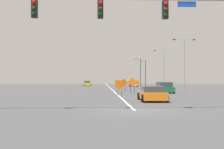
% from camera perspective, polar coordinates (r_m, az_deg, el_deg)
% --- Properties ---
extents(ground, '(204.59, 204.59, 0.00)m').
position_cam_1_polar(ground, '(16.48, 4.65, -7.29)').
color(ground, '#444447').
extents(road_centre_stripe, '(0.16, 113.66, 0.01)m').
position_cam_1_polar(road_centre_stripe, '(73.14, -0.70, -2.44)').
color(road_centre_stripe, white).
rests_on(road_centre_stripe, ground).
extents(traffic_signal_assembly, '(15.29, 0.44, 7.00)m').
position_cam_1_polar(traffic_signal_assembly, '(16.77, -9.42, 11.46)').
color(traffic_signal_assembly, gray).
rests_on(traffic_signal_assembly, ground).
extents(street_lamp_far_left, '(3.69, 0.24, 8.38)m').
position_cam_1_polar(street_lamp_far_left, '(46.75, 14.45, 2.88)').
color(street_lamp_far_left, gray).
rests_on(street_lamp_far_left, ground).
extents(street_lamp_near_right, '(1.51, 0.24, 7.45)m').
position_cam_1_polar(street_lamp_near_right, '(84.04, 6.73, 0.55)').
color(street_lamp_near_right, black).
rests_on(street_lamp_near_right, ground).
extents(street_lamp_far_right, '(2.04, 0.24, 8.22)m').
position_cam_1_polar(street_lamp_far_right, '(86.71, 5.73, 0.79)').
color(street_lamp_far_right, black).
rests_on(street_lamp_far_right, ground).
extents(street_lamp_mid_right, '(2.29, 0.24, 8.26)m').
position_cam_1_polar(street_lamp_mid_right, '(62.17, 10.32, 1.56)').
color(street_lamp_mid_right, gray).
rests_on(street_lamp_mid_right, ground).
extents(construction_sign_left_lane, '(1.35, 0.31, 1.98)m').
position_cam_1_polar(construction_sign_left_lane, '(44.55, 2.41, -1.77)').
color(construction_sign_left_lane, orange).
rests_on(construction_sign_left_lane, ground).
extents(construction_sign_left_shoulder, '(1.10, 0.06, 1.77)m').
position_cam_1_polar(construction_sign_left_shoulder, '(59.25, 5.16, -1.69)').
color(construction_sign_left_shoulder, orange).
rests_on(construction_sign_left_shoulder, ground).
extents(construction_sign_right_shoulder, '(1.23, 0.22, 1.81)m').
position_cam_1_polar(construction_sign_right_shoulder, '(32.56, 1.55, -2.24)').
color(construction_sign_right_shoulder, orange).
rests_on(construction_sign_right_shoulder, ground).
extents(construction_sign_median_near, '(1.24, 0.23, 1.87)m').
position_cam_1_polar(construction_sign_median_near, '(66.52, 1.02, -1.58)').
color(construction_sign_median_near, orange).
rests_on(construction_sign_median_near, ground).
extents(construction_sign_median_far, '(1.25, 0.17, 2.07)m').
position_cam_1_polar(construction_sign_median_far, '(37.01, 4.16, -1.76)').
color(construction_sign_median_far, orange).
rests_on(construction_sign_median_far, ground).
extents(car_orange_mid, '(2.22, 4.41, 1.26)m').
position_cam_1_polar(car_orange_mid, '(23.85, 8.15, -3.86)').
color(car_orange_mid, orange).
rests_on(car_orange_mid, ground).
extents(car_green_far, '(2.18, 4.57, 1.45)m').
position_cam_1_polar(car_green_far, '(38.46, 10.48, -2.68)').
color(car_green_far, '#196B38').
rests_on(car_green_far, ground).
extents(car_silver_passing, '(2.08, 4.34, 1.34)m').
position_cam_1_polar(car_silver_passing, '(71.72, 4.39, -1.96)').
color(car_silver_passing, '#B7BABF').
rests_on(car_silver_passing, ground).
extents(car_yellow_distant, '(2.26, 4.46, 1.43)m').
position_cam_1_polar(car_yellow_distant, '(80.20, -5.04, -1.84)').
color(car_yellow_distant, gold).
rests_on(car_yellow_distant, ground).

